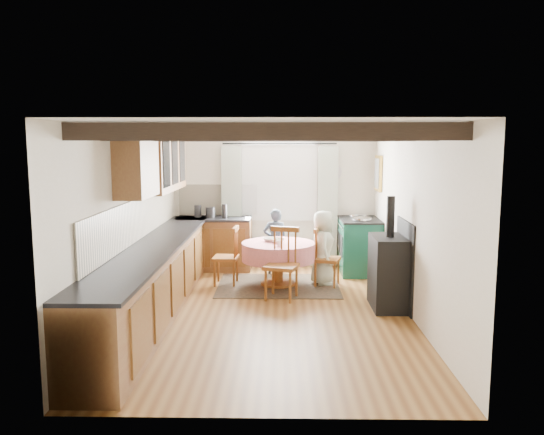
{
  "coord_description": "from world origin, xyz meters",
  "views": [
    {
      "loc": [
        0.14,
        -6.84,
        2.21
      ],
      "look_at": [
        0.0,
        0.8,
        1.15
      ],
      "focal_mm": 35.62,
      "sensor_mm": 36.0,
      "label": 1
    }
  ],
  "objects_px": {
    "aga_range": "(359,245)",
    "cup": "(280,243)",
    "dining_table": "(278,264)",
    "cast_iron_stove": "(389,253)",
    "chair_right": "(327,257)",
    "chair_left": "(226,256)",
    "child_far": "(275,241)",
    "child_right": "(323,248)",
    "chair_near": "(281,264)"
  },
  "relations": [
    {
      "from": "child_far",
      "to": "child_right",
      "type": "xyz_separation_m",
      "value": [
        0.75,
        -0.69,
        0.03
      ]
    },
    {
      "from": "chair_left",
      "to": "child_right",
      "type": "relative_size",
      "value": 0.79
    },
    {
      "from": "aga_range",
      "to": "cast_iron_stove",
      "type": "bearing_deg",
      "value": -86.89
    },
    {
      "from": "cast_iron_stove",
      "to": "child_right",
      "type": "height_order",
      "value": "cast_iron_stove"
    },
    {
      "from": "dining_table",
      "to": "child_far",
      "type": "height_order",
      "value": "child_far"
    },
    {
      "from": "chair_left",
      "to": "chair_near",
      "type": "bearing_deg",
      "value": 51.99
    },
    {
      "from": "dining_table",
      "to": "cup",
      "type": "relative_size",
      "value": 12.07
    },
    {
      "from": "chair_near",
      "to": "child_far",
      "type": "distance_m",
      "value": 1.52
    },
    {
      "from": "chair_left",
      "to": "child_far",
      "type": "bearing_deg",
      "value": 137.7
    },
    {
      "from": "cast_iron_stove",
      "to": "child_far",
      "type": "xyz_separation_m",
      "value": [
        -1.55,
        1.9,
        -0.2
      ]
    },
    {
      "from": "child_right",
      "to": "chair_near",
      "type": "bearing_deg",
      "value": 140.66
    },
    {
      "from": "dining_table",
      "to": "child_right",
      "type": "height_order",
      "value": "child_right"
    },
    {
      "from": "dining_table",
      "to": "aga_range",
      "type": "height_order",
      "value": "aga_range"
    },
    {
      "from": "chair_left",
      "to": "child_right",
      "type": "bearing_deg",
      "value": 95.54
    },
    {
      "from": "child_far",
      "to": "child_right",
      "type": "bearing_deg",
      "value": 132.99
    },
    {
      "from": "child_far",
      "to": "cup",
      "type": "height_order",
      "value": "child_far"
    },
    {
      "from": "cup",
      "to": "child_far",
      "type": "bearing_deg",
      "value": 94.15
    },
    {
      "from": "child_far",
      "to": "cup",
      "type": "distance_m",
      "value": 1.09
    },
    {
      "from": "child_far",
      "to": "dining_table",
      "type": "bearing_deg",
      "value": 89.69
    },
    {
      "from": "chair_near",
      "to": "cup",
      "type": "height_order",
      "value": "chair_near"
    },
    {
      "from": "dining_table",
      "to": "cast_iron_stove",
      "type": "relative_size",
      "value": 0.75
    },
    {
      "from": "dining_table",
      "to": "child_far",
      "type": "bearing_deg",
      "value": 94.2
    },
    {
      "from": "chair_left",
      "to": "chair_right",
      "type": "distance_m",
      "value": 1.58
    },
    {
      "from": "aga_range",
      "to": "cup",
      "type": "xyz_separation_m",
      "value": [
        -1.36,
        -1.2,
        0.25
      ]
    },
    {
      "from": "cast_iron_stove",
      "to": "chair_left",
      "type": "bearing_deg",
      "value": 153.26
    },
    {
      "from": "cast_iron_stove",
      "to": "child_right",
      "type": "xyz_separation_m",
      "value": [
        -0.8,
        1.21,
        -0.17
      ]
    },
    {
      "from": "chair_left",
      "to": "aga_range",
      "type": "relative_size",
      "value": 0.9
    },
    {
      "from": "chair_left",
      "to": "cup",
      "type": "xyz_separation_m",
      "value": [
        0.84,
        -0.34,
        0.27
      ]
    },
    {
      "from": "chair_near",
      "to": "child_right",
      "type": "distance_m",
      "value": 1.05
    },
    {
      "from": "chair_left",
      "to": "aga_range",
      "type": "xyz_separation_m",
      "value": [
        2.21,
        0.86,
        0.01
      ]
    },
    {
      "from": "chair_left",
      "to": "chair_right",
      "type": "xyz_separation_m",
      "value": [
        1.58,
        -0.06,
        -0.01
      ]
    },
    {
      "from": "chair_near",
      "to": "chair_left",
      "type": "distance_m",
      "value": 1.18
    },
    {
      "from": "chair_left",
      "to": "aga_range",
      "type": "height_order",
      "value": "aga_range"
    },
    {
      "from": "chair_right",
      "to": "aga_range",
      "type": "bearing_deg",
      "value": -17.97
    },
    {
      "from": "chair_right",
      "to": "cast_iron_stove",
      "type": "bearing_deg",
      "value": -130.17
    },
    {
      "from": "cast_iron_stove",
      "to": "cup",
      "type": "xyz_separation_m",
      "value": [
        -1.47,
        0.82,
        -0.03
      ]
    },
    {
      "from": "chair_left",
      "to": "child_far",
      "type": "height_order",
      "value": "child_far"
    },
    {
      "from": "chair_left",
      "to": "child_far",
      "type": "xyz_separation_m",
      "value": [
        0.77,
        0.73,
        0.1
      ]
    },
    {
      "from": "dining_table",
      "to": "cup",
      "type": "height_order",
      "value": "cup"
    },
    {
      "from": "aga_range",
      "to": "child_far",
      "type": "relative_size",
      "value": 0.92
    },
    {
      "from": "cast_iron_stove",
      "to": "chair_right",
      "type": "bearing_deg",
      "value": 123.51
    },
    {
      "from": "dining_table",
      "to": "chair_right",
      "type": "height_order",
      "value": "chair_right"
    },
    {
      "from": "dining_table",
      "to": "cup",
      "type": "distance_m",
      "value": 0.47
    },
    {
      "from": "child_right",
      "to": "cup",
      "type": "xyz_separation_m",
      "value": [
        -0.68,
        -0.38,
        0.14
      ]
    },
    {
      "from": "child_far",
      "to": "chair_right",
      "type": "bearing_deg",
      "value": 131.53
    },
    {
      "from": "dining_table",
      "to": "child_far",
      "type": "relative_size",
      "value": 1.02
    },
    {
      "from": "chair_left",
      "to": "cup",
      "type": "relative_size",
      "value": 9.83
    },
    {
      "from": "dining_table",
      "to": "cast_iron_stove",
      "type": "bearing_deg",
      "value": -36.09
    },
    {
      "from": "chair_near",
      "to": "chair_right",
      "type": "distance_m",
      "value": 1.02
    },
    {
      "from": "chair_near",
      "to": "child_far",
      "type": "height_order",
      "value": "child_far"
    }
  ]
}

